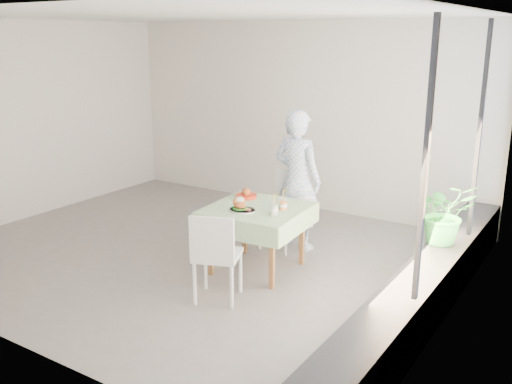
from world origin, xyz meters
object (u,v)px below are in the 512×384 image
Objects in this scene: main_dish at (241,206)px; juice_cup_orange at (283,204)px; cafe_table at (257,231)px; chair_near at (217,273)px; diner at (297,180)px; chair_far at (282,225)px; potted_plant at (445,213)px.

juice_cup_orange reaches higher than main_dish.
cafe_table is 0.88m from chair_near.
diner is 1.09m from main_dish.
chair_near reaches higher than main_dish.
cafe_table is at bearing 69.65° from main_dish.
cafe_table is at bearing 92.46° from diner.
diner is (0.02, 0.87, 0.41)m from cafe_table.
chair_far is at bearing 43.87° from diner.
chair_near is at bearing -76.75° from main_dish.
chair_near is 0.84m from main_dish.
chair_far reaches higher than chair_near.
cafe_table is at bearing -81.13° from chair_far.
chair_near is 1.83m from diner.
chair_far is 0.96m from juice_cup_orange.
main_dish is at bearing -143.94° from juice_cup_orange.
main_dish is at bearing 88.65° from diner.
potted_plant reaches higher than chair_far.
main_dish is at bearing 103.25° from chair_near.
chair_near is 1.42× the size of potted_plant.
chair_near is (0.19, -1.61, -0.01)m from chair_far.
diner is 6.35× the size of juice_cup_orange.
potted_plant reaches higher than chair_near.
main_dish is 2.13m from potted_plant.
juice_cup_orange is at bearing -59.42° from chair_far.
chair_near is at bearing -103.31° from juice_cup_orange.
chair_far is at bearing 92.44° from main_dish.
chair_far reaches higher than main_dish.
cafe_table is at bearing -161.02° from potted_plant.
main_dish is at bearing -156.40° from potted_plant.
diner is 0.86m from juice_cup_orange.
diner is 2.65× the size of potted_plant.
chair_far is 0.60m from diner.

